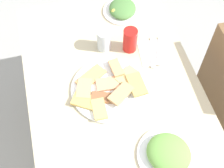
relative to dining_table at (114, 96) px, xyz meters
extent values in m
plane|color=#A7A8A5|center=(0.00, 0.00, -0.65)|extent=(6.00, 6.00, 0.00)
cube|color=beige|center=(0.00, 0.00, 0.07)|extent=(1.19, 0.76, 0.02)
cylinder|color=#554B59|center=(-0.53, -0.32, -0.29)|extent=(0.04, 0.04, 0.70)
cylinder|color=#554B59|center=(-0.53, 0.32, -0.29)|extent=(0.04, 0.04, 0.70)
cylinder|color=brown|center=(0.28, 0.51, -0.46)|extent=(0.03, 0.03, 0.37)
cylinder|color=brown|center=(-0.10, 0.53, -0.46)|extent=(0.03, 0.03, 0.37)
cylinder|color=white|center=(0.01, -0.02, 0.09)|extent=(0.34, 0.34, 0.01)
cube|color=#E3A06A|center=(-0.07, 0.03, 0.12)|extent=(0.10, 0.06, 0.01)
cube|color=#E79F63|center=(-0.06, -0.09, 0.10)|extent=(0.13, 0.15, 0.01)
cube|color=#E7AD72|center=(-0.01, -0.13, 0.10)|extent=(0.12, 0.09, 0.02)
cube|color=#E6A173|center=(-0.01, -0.03, 0.10)|extent=(0.07, 0.10, 0.01)
cube|color=tan|center=(0.03, 0.09, 0.11)|extent=(0.12, 0.07, 0.01)
cube|color=tan|center=(0.06, 0.02, 0.12)|extent=(0.11, 0.13, 0.01)
cube|color=#E2B85C|center=(0.05, -0.14, 0.10)|extent=(0.11, 0.12, 0.01)
cube|color=tan|center=(0.11, -0.09, 0.10)|extent=(0.10, 0.06, 0.01)
cube|color=#D6B374|center=(-0.03, 0.07, 0.10)|extent=(0.11, 0.12, 0.01)
cube|color=#965E3B|center=(0.06, -0.06, 0.10)|extent=(0.08, 0.12, 0.01)
cylinder|color=white|center=(-0.44, 0.16, 0.09)|extent=(0.20, 0.20, 0.01)
ellipsoid|color=#4F8240|center=(-0.44, 0.16, 0.11)|extent=(0.19, 0.18, 0.05)
sphere|color=#E6D953|center=(-0.42, 0.11, 0.11)|extent=(0.03, 0.03, 0.03)
cylinder|color=white|center=(0.36, 0.12, 0.09)|extent=(0.24, 0.24, 0.01)
ellipsoid|color=#71B14C|center=(0.36, 0.12, 0.11)|extent=(0.24, 0.24, 0.07)
cylinder|color=red|center=(-0.19, 0.13, 0.14)|extent=(0.09, 0.09, 0.12)
cylinder|color=silver|center=(-0.23, 0.01, 0.14)|extent=(0.07, 0.07, 0.11)
cube|color=white|center=(-0.14, 0.24, 0.08)|extent=(0.17, 0.17, 0.00)
cube|color=silver|center=(-0.14, 0.22, 0.09)|extent=(0.18, 0.07, 0.00)
cube|color=silver|center=(-0.14, 0.26, 0.09)|extent=(0.17, 0.08, 0.00)
camera|label=1|loc=(0.72, -0.19, 1.24)|focal=49.75mm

